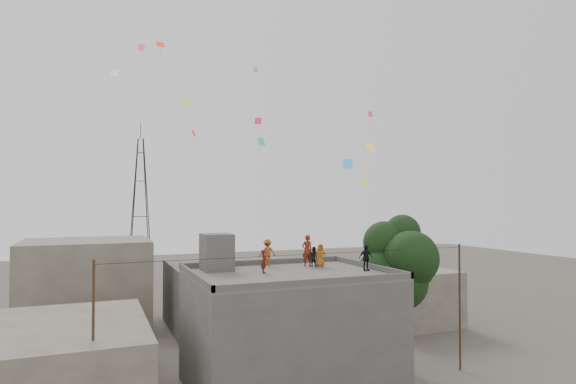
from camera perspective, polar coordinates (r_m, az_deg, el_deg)
name	(u,v)px	position (r m, az deg, el deg)	size (l,w,h in m)	color
main_building	(288,332)	(26.25, 0.01, -16.22)	(10.00, 8.00, 6.10)	#4A4745
parapet	(288,270)	(25.62, 0.01, -9.28)	(10.00, 8.00, 0.30)	#4A4745
stair_head_box	(217,252)	(27.00, -8.45, -7.04)	(1.60, 1.80, 2.00)	#4A4745
neighbor_west	(59,367)	(26.71, -25.53, -18.17)	(8.00, 10.00, 4.00)	#5C5749
neighbor_north	(246,293)	(39.92, -5.01, -11.85)	(12.00, 9.00, 5.00)	#4A4745
neighbor_northwest	(86,286)	(40.01, -22.84, -10.28)	(9.00, 8.00, 7.00)	#5C5749
neighbor_east	(399,295)	(41.65, 13.06, -11.80)	(7.00, 8.00, 4.40)	#5C5749
tree	(399,265)	(29.68, 13.00, -8.44)	(4.90, 4.60, 9.10)	black
utility_line	(307,321)	(25.14, 2.22, -15.06)	(20.12, 0.62, 7.40)	black
transmission_tower	(140,209)	(63.75, -17.12, -1.92)	(2.97, 2.97, 20.01)	black
person_red_adult	(307,251)	(28.38, 2.27, -6.95)	(0.67, 0.44, 1.83)	maroon
person_orange_child	(320,255)	(28.21, 3.86, -7.50)	(0.65, 0.42, 1.32)	#A15A12
person_dark_child	(314,256)	(28.39, 3.06, -7.64)	(0.56, 0.43, 1.15)	black
person_dark_adult	(366,258)	(26.79, 9.22, -7.72)	(0.83, 0.35, 1.41)	black
person_orange_adult	(267,252)	(28.72, -2.46, -7.16)	(1.00, 0.58, 1.55)	#9F4D12
person_red_child	(264,261)	(25.65, -2.89, -8.23)	(0.45, 0.29, 1.23)	#61130F
kites	(275,117)	(32.50, -1.57, 8.87)	(17.56, 14.80, 11.71)	red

